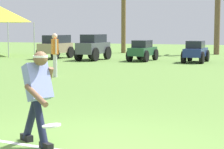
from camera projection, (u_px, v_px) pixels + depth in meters
name	position (u px, v px, depth m)	size (l,w,h in m)	color
ground_plane	(86.00, 148.00, 6.42)	(80.00, 80.00, 0.00)	#5D833A
frisbee_thrower	(38.00, 93.00, 6.44)	(0.88, 0.81, 1.42)	#191E38
frisbee_in_flight	(52.00, 126.00, 5.78)	(0.26, 0.26, 0.05)	white
teammate_midfield	(55.00, 51.00, 15.58)	(0.37, 0.43, 1.56)	silver
parked_car_slot_a	(56.00, 46.00, 25.05)	(1.32, 2.47, 1.34)	#998466
parked_car_slot_b	(93.00, 46.00, 23.78)	(1.34, 2.42, 1.40)	#474C51
parked_car_slot_c	(143.00, 50.00, 23.23)	(1.24, 2.26, 1.10)	#235133
parked_car_slot_d	(196.00, 51.00, 22.22)	(1.14, 2.23, 1.10)	navy
palm_tree_far_left	(123.00, 5.00, 30.24)	(3.41, 3.31, 5.43)	brown
palm_tree_left_of_centre	(218.00, 1.00, 28.47)	(3.40, 3.32, 5.81)	brown
event_tent	(0.00, 14.00, 27.37)	(3.17, 3.17, 3.09)	#B2B5BA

